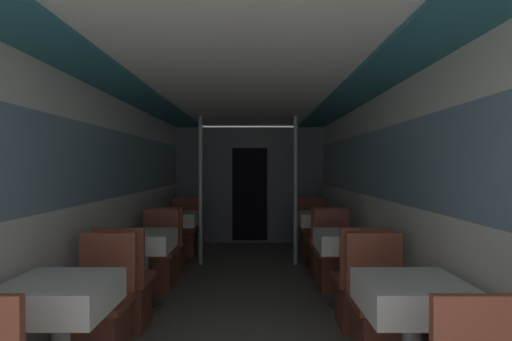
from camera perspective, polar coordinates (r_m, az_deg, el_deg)
The scene contains 22 objects.
wall_left at distance 4.43m, azimuth -19.41°, elevation -3.09°, with size 0.05×8.09×2.11m.
wall_right at distance 4.36m, azimuth 17.05°, elevation -3.14°, with size 0.05×8.09×2.11m.
ceiling_panel at distance 4.24m, azimuth -1.34°, elevation 10.92°, with size 2.75×8.09×0.07m.
bulkhead_far at distance 7.34m, azimuth -0.66°, elevation -2.10°, with size 2.70×0.09×2.11m.
dining_table_left_0 at distance 2.66m, azimuth -25.92°, elevation -16.60°, with size 0.57×0.57×0.74m.
chair_left_far_0 at distance 3.25m, azimuth -21.27°, elevation -19.48°, with size 0.42×0.42×0.89m.
dining_table_left_1 at distance 4.20m, azimuth -15.53°, elevation -10.19°, with size 0.57×0.57×0.74m.
chair_left_near_1 at distance 3.76m, azimuth -17.95°, elevation -16.68°, with size 0.42×0.42×0.89m.
chair_left_far_1 at distance 4.80m, azimuth -13.65°, elevation -12.85°, with size 0.42×0.42×0.89m.
dining_table_left_2 at distance 5.82m, azimuth -10.97°, elevation -7.16°, with size 0.57×0.57×0.74m.
chair_left_near_2 at distance 5.34m, azimuth -12.16°, elevation -11.47°, with size 0.42×0.42×0.89m.
chair_left_far_2 at distance 6.42m, azimuth -9.98°, elevation -9.42°, with size 0.42×0.42×0.89m.
support_pole_left_2 at distance 5.72m, azimuth -7.70°, elevation -2.81°, with size 0.05×0.05×2.11m.
dining_table_right_0 at distance 2.57m, azimuth 21.61°, elevation -17.18°, with size 0.57×0.57×0.74m.
chair_right_far_0 at distance 3.18m, azimuth 17.66°, elevation -19.94°, with size 0.42×0.42×0.89m.
dining_table_right_1 at distance 4.14m, azimuth 12.92°, elevation -10.32°, with size 0.57×0.57×0.74m.
chair_right_near_1 at distance 3.69m, azimuth 14.90°, elevation -16.96°, with size 0.42×0.42×0.89m.
chair_right_far_1 at distance 4.75m, azimuth 11.38°, elevation -12.98°, with size 0.42×0.42×0.89m.
dining_table_right_2 at distance 5.78m, azimuth 9.21°, elevation -7.21°, with size 0.57×0.57×0.74m.
chair_right_near_2 at distance 5.29m, azimuth 10.17°, elevation -11.56°, with size 0.42×0.42×0.89m.
chair_right_far_2 at distance 6.38m, azimuth 8.40°, elevation -9.47°, with size 0.42×0.42×0.89m.
support_pole_right_2 at distance 5.70m, azimuth 5.89°, elevation -2.82°, with size 0.05×0.05×2.11m.
Camera 1 is at (0.11, -1.52, 1.39)m, focal length 28.00 mm.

